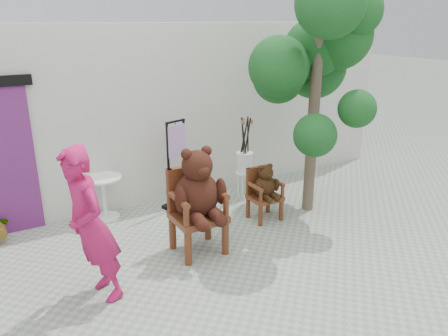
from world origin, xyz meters
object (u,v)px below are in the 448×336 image
object	(u,v)px
chair_small	(265,187)
display_stand	(177,175)
cafe_table	(104,193)
stool_bucket	(245,162)
person	(91,226)
chair_big	(197,195)
tree	(318,51)

from	to	relation	value
chair_small	display_stand	size ratio (longest dim) A/B	0.61
cafe_table	display_stand	xyz separation A→B (m)	(1.19, -0.20, 0.14)
display_stand	stool_bucket	distance (m)	1.27
chair_small	person	xyz separation A→B (m)	(-2.88, -0.80, 0.38)
chair_big	cafe_table	size ratio (longest dim) A/B	2.12
person	cafe_table	distance (m)	2.25
person	chair_big	bearing A→B (deg)	93.48
person	cafe_table	bearing A→B (deg)	150.55
stool_bucket	tree	world-z (taller)	tree
chair_small	stool_bucket	world-z (taller)	stool_bucket
person	display_stand	size ratio (longest dim) A/B	1.21
chair_big	display_stand	bearing A→B (deg)	76.10
display_stand	cafe_table	bearing A→B (deg)	152.21
chair_small	cafe_table	distance (m)	2.56
chair_big	stool_bucket	bearing A→B (deg)	40.14
chair_small	display_stand	bearing A→B (deg)	133.09
cafe_table	display_stand	bearing A→B (deg)	-9.74
chair_big	tree	world-z (taller)	tree
chair_big	person	world-z (taller)	person
chair_big	stool_bucket	world-z (taller)	chair_big
person	tree	distance (m)	4.26
chair_small	stool_bucket	distance (m)	1.01
tree	chair_small	bearing A→B (deg)	-178.52
person	stool_bucket	distance (m)	3.61
chair_big	stool_bucket	size ratio (longest dim) A/B	1.03
chair_small	display_stand	world-z (taller)	display_stand
person	display_stand	xyz separation A→B (m)	(1.87, 1.89, -0.33)
chair_small	tree	world-z (taller)	tree
cafe_table	chair_big	bearing A→B (deg)	-64.00
person	tree	bearing A→B (deg)	90.64
chair_big	display_stand	distance (m)	1.55
chair_small	cafe_table	size ratio (longest dim) A/B	1.31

